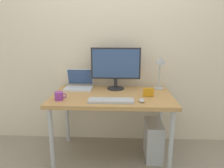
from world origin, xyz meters
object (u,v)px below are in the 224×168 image
object	(u,v)px
desk_lamp	(160,65)
keyboard	(111,101)
coffee_mug	(59,96)
monitor	(116,66)
laptop	(79,84)
photo_frame	(148,92)
mouse	(142,100)
desk	(112,101)
computer_tower	(153,140)

from	to	relation	value
desk_lamp	keyboard	size ratio (longest dim) A/B	0.95
keyboard	coffee_mug	bearing A→B (deg)	175.99
monitor	coffee_mug	size ratio (longest dim) A/B	4.73
monitor	laptop	world-z (taller)	monitor
laptop	keyboard	bearing A→B (deg)	-50.84
monitor	desk_lamp	size ratio (longest dim) A/B	1.36
monitor	photo_frame	xyz separation A→B (m)	(0.35, -0.30, -0.23)
monitor	desk_lamp	bearing A→B (deg)	0.06
coffee_mug	mouse	bearing A→B (deg)	-2.29
laptop	coffee_mug	bearing A→B (deg)	-103.87
desk	photo_frame	distance (m)	0.40
computer_tower	desk	bearing A→B (deg)	178.96
desk_lamp	keyboard	bearing A→B (deg)	-139.00
keyboard	photo_frame	bearing A→B (deg)	25.13
mouse	computer_tower	distance (m)	0.60
monitor	coffee_mug	xyz separation A→B (m)	(-0.55, -0.44, -0.24)
photo_frame	laptop	bearing A→B (deg)	158.18
desk_lamp	computer_tower	xyz separation A→B (m)	(-0.08, -0.25, -0.81)
monitor	laptop	xyz separation A→B (m)	(-0.44, 0.02, -0.22)
desk	desk_lamp	size ratio (longest dim) A/B	3.08
laptop	computer_tower	bearing A→B (deg)	-17.16
coffee_mug	laptop	bearing A→B (deg)	76.13
mouse	desk_lamp	bearing A→B (deg)	62.39
mouse	desk	bearing A→B (deg)	142.30
keyboard	computer_tower	xyz separation A→B (m)	(0.47, 0.23, -0.53)
desk_lamp	computer_tower	world-z (taller)	desk_lamp
laptop	computer_tower	world-z (taller)	laptop
mouse	keyboard	bearing A→B (deg)	-179.33
desk	laptop	distance (m)	0.50
desk_lamp	laptop	bearing A→B (deg)	178.90
desk	desk_lamp	distance (m)	0.69
keyboard	photo_frame	size ratio (longest dim) A/B	4.00
laptop	photo_frame	bearing A→B (deg)	-21.82
desk	coffee_mug	xyz separation A→B (m)	(-0.52, -0.20, 0.11)
mouse	photo_frame	bearing A→B (deg)	64.89
keyboard	coffee_mug	distance (m)	0.52
desk	computer_tower	xyz separation A→B (m)	(0.46, -0.01, -0.45)
mouse	computer_tower	size ratio (longest dim) A/B	0.21
monitor	photo_frame	world-z (taller)	monitor
monitor	computer_tower	size ratio (longest dim) A/B	1.36
monitor	computer_tower	xyz separation A→B (m)	(0.43, -0.25, -0.80)
mouse	computer_tower	world-z (taller)	mouse
desk_lamp	computer_tower	size ratio (longest dim) A/B	1.00
keyboard	laptop	bearing A→B (deg)	129.16
desk	mouse	world-z (taller)	mouse
photo_frame	desk	bearing A→B (deg)	171.90
coffee_mug	computer_tower	distance (m)	1.15
coffee_mug	computer_tower	size ratio (longest dim) A/B	0.29
laptop	photo_frame	xyz separation A→B (m)	(0.78, -0.31, -0.01)
keyboard	computer_tower	size ratio (longest dim) A/B	1.05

